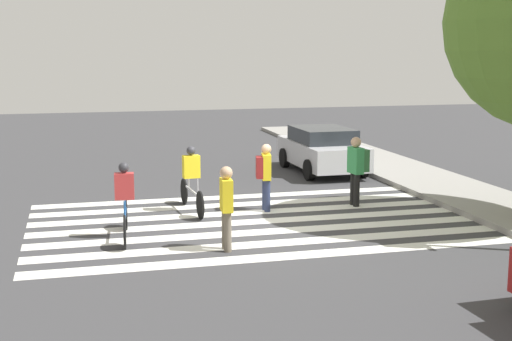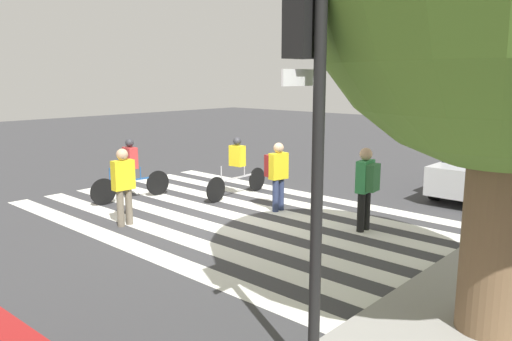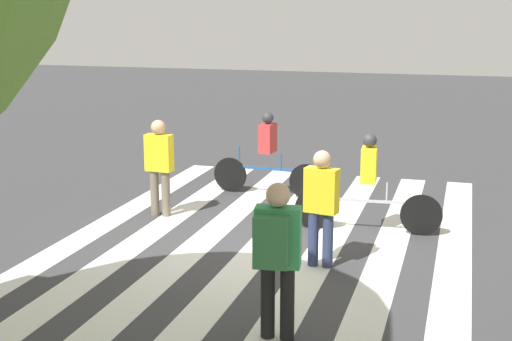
# 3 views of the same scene
# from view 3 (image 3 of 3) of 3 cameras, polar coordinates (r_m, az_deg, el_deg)

# --- Properties ---
(ground_plane) EXTENTS (60.00, 60.00, 0.00)m
(ground_plane) POSITION_cam_3_polar(r_m,az_deg,el_deg) (10.94, 0.49, -6.01)
(ground_plane) COLOR #38383A
(crosswalk_stripes) EXTENTS (6.15, 10.00, 0.01)m
(crosswalk_stripes) POSITION_cam_3_polar(r_m,az_deg,el_deg) (10.93, 0.49, -5.99)
(crosswalk_stripes) COLOR silver
(crosswalk_stripes) RESTS_ON ground_plane
(pedestrian_adult_blue_shirt) EXTENTS (0.49, 0.44, 1.66)m
(pedestrian_adult_blue_shirt) POSITION_cam_3_polar(r_m,az_deg,el_deg) (9.87, 5.25, -2.27)
(pedestrian_adult_blue_shirt) COLOR navy
(pedestrian_adult_blue_shirt) RESTS_ON ground_plane
(pedestrian_adult_tall_backpack) EXTENTS (0.51, 0.44, 1.76)m
(pedestrian_adult_tall_backpack) POSITION_cam_3_polar(r_m,az_deg,el_deg) (7.61, 1.64, -6.40)
(pedestrian_adult_tall_backpack) COLOR black
(pedestrian_adult_tall_backpack) RESTS_ON ground_plane
(pedestrian_adult_yellow_jacket) EXTENTS (0.48, 0.25, 1.69)m
(pedestrian_adult_yellow_jacket) POSITION_cam_3_polar(r_m,az_deg,el_deg) (12.35, -7.74, 0.66)
(pedestrian_adult_yellow_jacket) COLOR #6B6051
(pedestrian_adult_yellow_jacket) RESTS_ON ground_plane
(cyclist_near_curb) EXTENTS (2.36, 0.42, 1.61)m
(cyclist_near_curb) POSITION_cam_3_polar(r_m,az_deg,el_deg) (11.50, 8.98, -0.73)
(cyclist_near_curb) COLOR black
(cyclist_near_curb) RESTS_ON ground_plane
(cyclist_mid_street) EXTENTS (2.25, 0.42, 1.63)m
(cyclist_mid_street) POSITION_cam_3_polar(r_m,az_deg,el_deg) (13.61, 0.94, 1.55)
(cyclist_mid_street) COLOR black
(cyclist_mid_street) RESTS_ON ground_plane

